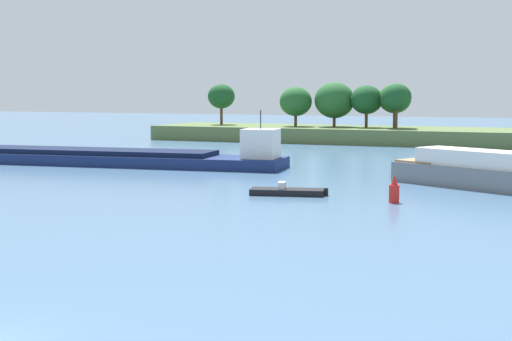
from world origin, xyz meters
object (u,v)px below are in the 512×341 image
at_px(fishing_skiff, 287,192).
at_px(channel_buoy_red, 394,191).
at_px(white_riverboat, 512,173).
at_px(cargo_barge, 110,156).

bearing_deg(fishing_skiff, channel_buoy_red, -5.40).
height_order(fishing_skiff, white_riverboat, white_riverboat).
height_order(cargo_barge, channel_buoy_red, cargo_barge).
height_order(white_riverboat, channel_buoy_red, white_riverboat).
distance_m(fishing_skiff, cargo_barge, 27.81).
bearing_deg(fishing_skiff, cargo_barge, 150.44).
bearing_deg(channel_buoy_red, fishing_skiff, 174.60).
bearing_deg(white_riverboat, channel_buoy_red, -128.14).
bearing_deg(cargo_barge, white_riverboat, -8.18).
height_order(cargo_barge, white_riverboat, cargo_barge).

